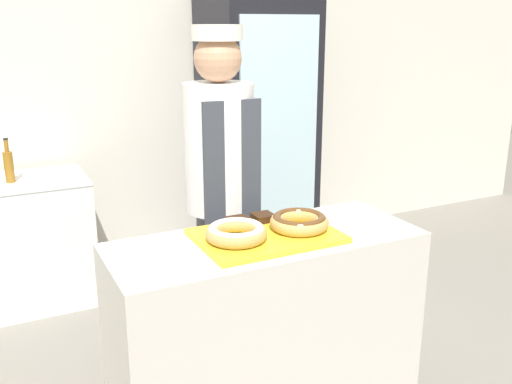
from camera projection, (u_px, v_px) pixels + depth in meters
name	position (u px, v px, depth m)	size (l,w,h in m)	color
wall_back	(131.00, 85.00, 4.13)	(8.00, 0.06, 2.70)	silver
display_counter	(266.00, 332.00, 2.56)	(1.35, 0.53, 0.90)	beige
serving_tray	(266.00, 236.00, 2.43)	(0.59, 0.42, 0.02)	yellow
donut_light_glaze	(236.00, 232.00, 2.33)	(0.26, 0.26, 0.07)	tan
donut_chocolate_glaze	(299.00, 221.00, 2.46)	(0.26, 0.26, 0.07)	tan
brownie_back_left	(239.00, 221.00, 2.52)	(0.09, 0.09, 0.03)	#382111
brownie_back_right	(263.00, 217.00, 2.57)	(0.09, 0.09, 0.03)	#382111
baker_person	(221.00, 192.00, 2.91)	(0.35, 0.35, 1.78)	#4C4C51
beverage_fridge	(257.00, 133.00, 4.24)	(0.72, 0.69, 2.00)	black
chest_freezer	(11.00, 244.00, 3.65)	(0.98, 0.57, 0.84)	white
bottle_amber	(9.00, 165.00, 3.49)	(0.06, 0.06, 0.28)	#99661E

